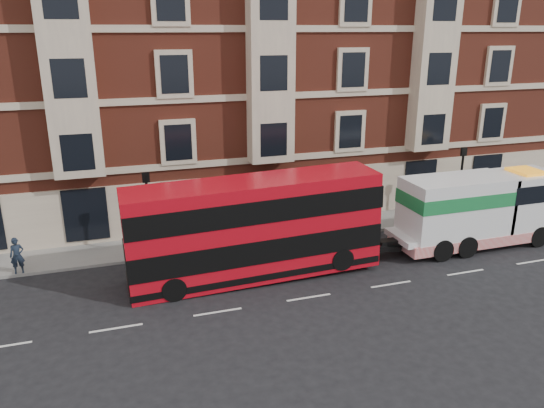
{
  "coord_description": "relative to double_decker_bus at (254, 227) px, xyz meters",
  "views": [
    {
      "loc": [
        -7.79,
        -18.88,
        11.0
      ],
      "look_at": [
        -0.37,
        4.0,
        3.02
      ],
      "focal_mm": 35.0,
      "sensor_mm": 36.0,
      "label": 1
    }
  ],
  "objects": [
    {
      "name": "pedestrian",
      "position": [
        -10.44,
        3.45,
        -1.45
      ],
      "size": [
        0.67,
        0.47,
        1.74
      ],
      "primitive_type": "imported",
      "rotation": [
        0.0,
        0.0,
        0.08
      ],
      "color": "#182130",
      "rests_on": "sidewalk"
    },
    {
      "name": "sidewalk",
      "position": [
        1.64,
        4.8,
        -2.39
      ],
      "size": [
        90.0,
        3.0,
        0.15
      ],
      "primitive_type": "cube",
      "color": "slate",
      "rests_on": "ground"
    },
    {
      "name": "tow_truck",
      "position": [
        12.06,
        -0.0,
        -0.43
      ],
      "size": [
        9.21,
        2.72,
        3.84
      ],
      "color": "white",
      "rests_on": "ground"
    },
    {
      "name": "ground",
      "position": [
        1.64,
        -2.7,
        -2.47
      ],
      "size": [
        120.0,
        120.0,
        0.0
      ],
      "primitive_type": "plane",
      "color": "black",
      "rests_on": "ground"
    },
    {
      "name": "double_decker_bus",
      "position": [
        0.0,
        0.0,
        0.0
      ],
      "size": [
        11.51,
        2.64,
        4.66
      ],
      "color": "red",
      "rests_on": "ground"
    },
    {
      "name": "lamp_post_west",
      "position": [
        -4.36,
        3.5,
        0.21
      ],
      "size": [
        0.35,
        0.15,
        4.35
      ],
      "color": "black",
      "rests_on": "sidewalk"
    },
    {
      "name": "lamp_post_east",
      "position": [
        13.64,
        3.5,
        0.21
      ],
      "size": [
        0.35,
        0.15,
        4.35
      ],
      "color": "black",
      "rests_on": "sidewalk"
    },
    {
      "name": "victorian_terrace",
      "position": [
        2.14,
        12.3,
        7.6
      ],
      "size": [
        45.0,
        12.0,
        20.4
      ],
      "color": "maroon",
      "rests_on": "ground"
    }
  ]
}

